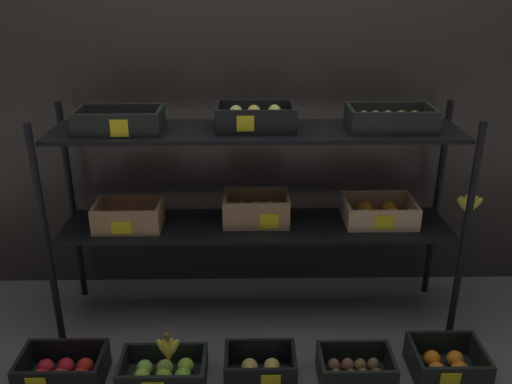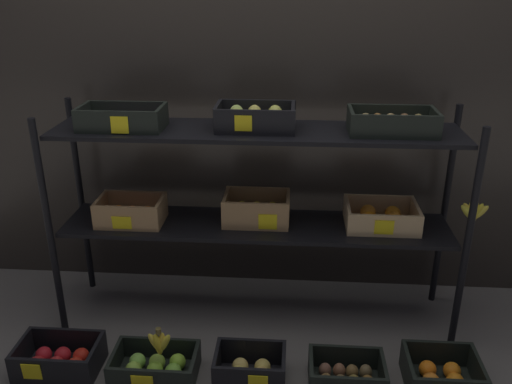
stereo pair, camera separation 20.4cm
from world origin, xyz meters
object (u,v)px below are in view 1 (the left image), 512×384
at_px(crate_ground_apple_gold, 260,370).
at_px(crate_ground_kiwi, 355,370).
at_px(crate_ground_orange, 446,364).
at_px(display_rack, 261,178).
at_px(banana_bunch_loose, 168,348).
at_px(crate_ground_apple_green, 164,372).
at_px(crate_ground_apple_red, 63,371).

height_order(crate_ground_apple_gold, crate_ground_kiwi, crate_ground_apple_gold).
bearing_deg(crate_ground_orange, display_rack, 149.90).
bearing_deg(crate_ground_apple_gold, banana_bunch_loose, -179.67).
relative_size(crate_ground_apple_green, banana_bunch_loose, 2.75).
xyz_separation_m(crate_ground_kiwi, crate_ground_orange, (0.40, 0.03, 0.00)).
bearing_deg(crate_ground_apple_gold, crate_ground_apple_green, -179.87).
bearing_deg(banana_bunch_loose, crate_ground_apple_gold, 0.33).
bearing_deg(crate_ground_apple_green, display_rack, 48.91).
bearing_deg(banana_bunch_loose, crate_ground_kiwi, 0.02).
relative_size(display_rack, crate_ground_apple_green, 5.43).
bearing_deg(crate_ground_apple_red, display_rack, 29.27).
height_order(crate_ground_kiwi, crate_ground_orange, crate_ground_orange).
height_order(display_rack, crate_ground_apple_green, display_rack).
distance_m(display_rack, crate_ground_kiwi, 0.94).
relative_size(crate_ground_apple_red, banana_bunch_loose, 2.66).
relative_size(crate_ground_kiwi, crate_ground_orange, 1.04).
height_order(crate_ground_apple_green, crate_ground_kiwi, crate_ground_kiwi).
bearing_deg(crate_ground_orange, crate_ground_apple_red, -179.38).
bearing_deg(crate_ground_kiwi, crate_ground_orange, 3.93).
relative_size(crate_ground_apple_green, crate_ground_orange, 1.19).
height_order(display_rack, banana_bunch_loose, display_rack).
height_order(crate_ground_apple_green, crate_ground_orange, crate_ground_orange).
height_order(crate_ground_apple_red, banana_bunch_loose, banana_bunch_loose).
distance_m(display_rack, crate_ground_apple_green, 0.95).
height_order(crate_ground_apple_red, crate_ground_apple_green, crate_ground_apple_red).
bearing_deg(crate_ground_kiwi, crate_ground_apple_red, 179.56).
relative_size(display_rack, crate_ground_apple_gold, 6.57).
height_order(display_rack, crate_ground_apple_gold, display_rack).
xyz_separation_m(crate_ground_apple_gold, crate_ground_orange, (0.81, 0.03, -0.00)).
height_order(crate_ground_apple_gold, banana_bunch_loose, banana_bunch_loose).
height_order(display_rack, crate_ground_orange, display_rack).
relative_size(crate_ground_apple_gold, banana_bunch_loose, 2.27).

